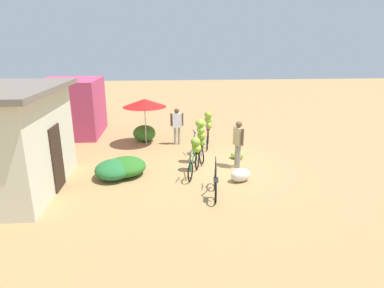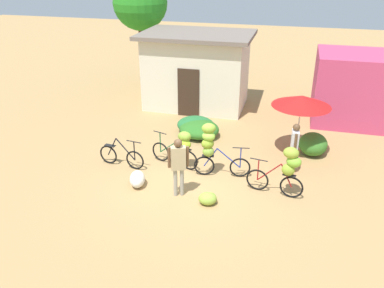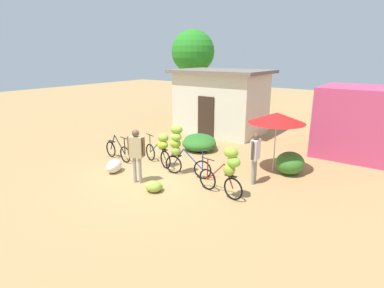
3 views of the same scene
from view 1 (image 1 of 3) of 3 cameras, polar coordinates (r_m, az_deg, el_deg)
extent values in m
plane|color=#A98350|center=(12.18, 4.63, -3.82)|extent=(60.00, 60.00, 0.00)
cube|color=beige|center=(11.16, -29.68, 0.14)|extent=(4.18, 2.74, 3.02)
cube|color=#332319|center=(10.80, -22.57, -2.27)|extent=(0.90, 0.06, 2.00)
cube|color=#BF3E66|center=(17.14, -20.37, 6.05)|extent=(3.20, 2.80, 2.73)
ellipsoid|color=#276E35|center=(11.32, -13.54, -4.33)|extent=(1.42, 1.26, 0.59)
ellipsoid|color=#2E6D23|center=(11.48, -11.57, -3.90)|extent=(1.46, 1.40, 0.58)
ellipsoid|color=#387427|center=(15.24, -8.34, 1.87)|extent=(0.94, 1.04, 0.76)
cylinder|color=beige|center=(14.56, -8.17, 3.67)|extent=(0.04, 0.04, 1.99)
cone|color=red|center=(14.38, -8.32, 7.14)|extent=(1.90, 1.90, 0.35)
torus|color=black|center=(10.25, 4.10, -6.07)|extent=(0.63, 0.14, 0.63)
torus|color=black|center=(9.35, 4.17, -8.44)|extent=(0.63, 0.14, 0.63)
cylinder|color=black|center=(9.38, 4.20, -6.24)|extent=(0.38, 0.09, 0.65)
cylinder|color=black|center=(9.83, 4.16, -5.10)|extent=(0.66, 0.13, 0.66)
cylinder|color=black|center=(10.01, 4.18, -2.72)|extent=(0.50, 0.10, 0.03)
cylinder|color=black|center=(10.13, 4.14, -4.41)|extent=(0.04, 0.04, 0.64)
cube|color=black|center=(9.30, 4.21, -6.27)|extent=(0.38, 0.19, 0.02)
torus|color=black|center=(10.71, -0.30, -4.91)|extent=(0.64, 0.25, 0.65)
torus|color=black|center=(11.70, 0.92, -2.95)|extent=(0.64, 0.25, 0.65)
cylinder|color=#19592D|center=(11.43, 0.73, -1.92)|extent=(0.40, 0.16, 0.60)
cylinder|color=#19592D|center=(10.93, 0.12, -2.83)|extent=(0.71, 0.26, 0.60)
cylinder|color=black|center=(10.47, -0.30, -1.44)|extent=(0.49, 0.18, 0.03)
cylinder|color=#19592D|center=(10.58, -0.30, -3.19)|extent=(0.04, 0.04, 0.68)
cube|color=black|center=(11.48, 0.81, -1.46)|extent=(0.39, 0.24, 0.02)
ellipsoid|color=#90B425|center=(11.39, 0.83, -0.76)|extent=(0.42, 0.34, 0.30)
ellipsoid|color=olive|center=(11.31, 0.62, 0.41)|extent=(0.42, 0.34, 0.31)
torus|color=black|center=(13.23, 0.41, -0.59)|extent=(0.63, 0.15, 0.63)
torus|color=black|center=(12.24, 1.66, -2.09)|extent=(0.63, 0.15, 0.63)
cylinder|color=navy|center=(12.31, 1.43, -0.49)|extent=(0.41, 0.10, 0.62)
cylinder|color=navy|center=(12.81, 0.80, 0.23)|extent=(0.72, 0.15, 0.63)
cylinder|color=black|center=(13.04, 0.42, 2.16)|extent=(0.50, 0.11, 0.03)
cylinder|color=navy|center=(13.13, 0.41, 0.78)|extent=(0.04, 0.04, 0.66)
cube|color=black|center=(12.23, 1.54, -0.40)|extent=(0.38, 0.19, 0.02)
ellipsoid|color=#82A73B|center=(12.20, 1.72, 0.37)|extent=(0.39, 0.33, 0.31)
ellipsoid|color=#81A429|center=(12.10, 1.68, 1.47)|extent=(0.46, 0.42, 0.31)
ellipsoid|color=#89BC3B|center=(12.06, 1.60, 2.57)|extent=(0.42, 0.35, 0.28)
ellipsoid|color=olive|center=(11.99, 1.44, 3.66)|extent=(0.49, 0.43, 0.31)
torus|color=black|center=(13.85, 2.69, 0.25)|extent=(0.65, 0.16, 0.65)
torus|color=black|center=(14.78, 2.83, 1.34)|extent=(0.65, 0.16, 0.65)
cylinder|color=maroon|center=(14.53, 2.83, 2.39)|extent=(0.37, 0.10, 0.66)
cylinder|color=maroon|center=(14.06, 2.76, 1.89)|extent=(0.65, 0.14, 0.67)
cylinder|color=black|center=(13.68, 2.73, 2.84)|extent=(0.50, 0.11, 0.03)
cylinder|color=maroon|center=(13.76, 2.71, 1.54)|extent=(0.04, 0.04, 0.64)
cube|color=black|center=(14.59, 2.84, 2.59)|extent=(0.38, 0.20, 0.02)
ellipsoid|color=#8BA530|center=(14.51, 2.96, 3.22)|extent=(0.39, 0.33, 0.34)
ellipsoid|color=#82BC37|center=(14.57, 2.86, 4.31)|extent=(0.46, 0.40, 0.31)
ellipsoid|color=#92AB34|center=(14.42, 2.86, 5.17)|extent=(0.44, 0.37, 0.31)
ellipsoid|color=#92B33E|center=(12.95, 8.08, -1.85)|extent=(0.57, 0.51, 0.33)
ellipsoid|color=#91C13D|center=(12.97, 7.57, -1.95)|extent=(0.48, 0.45, 0.27)
ellipsoid|color=silver|center=(10.85, 8.54, -5.40)|extent=(0.65, 0.81, 0.44)
cylinder|color=gray|center=(11.95, 8.24, -2.23)|extent=(0.11, 0.11, 0.84)
cylinder|color=gray|center=(12.09, 7.76, -1.98)|extent=(0.11, 0.11, 0.84)
cube|color=tan|center=(11.79, 8.15, 1.35)|extent=(0.45, 0.33, 0.66)
cylinder|color=brown|center=(11.59, 8.85, 1.20)|extent=(0.08, 0.08, 0.60)
cylinder|color=brown|center=(11.98, 7.48, 1.80)|extent=(0.08, 0.08, 0.60)
sphere|color=brown|center=(11.68, 8.24, 3.45)|extent=(0.23, 0.23, 0.23)
cylinder|color=gray|center=(14.62, -2.27, 1.47)|extent=(0.11, 0.11, 0.80)
cylinder|color=gray|center=(14.60, -2.98, 1.44)|extent=(0.11, 0.11, 0.80)
cube|color=silver|center=(14.44, -2.66, 4.18)|extent=(0.23, 0.41, 0.63)
cylinder|color=brown|center=(14.46, -1.68, 4.34)|extent=(0.08, 0.08, 0.57)
cylinder|color=brown|center=(14.40, -3.65, 4.26)|extent=(0.08, 0.08, 0.57)
sphere|color=brown|center=(14.35, -2.69, 5.83)|extent=(0.22, 0.22, 0.22)
camera|label=2|loc=(18.18, 37.59, 19.41)|focal=37.14mm
camera|label=3|loc=(20.05, 22.95, 14.66)|focal=29.33mm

